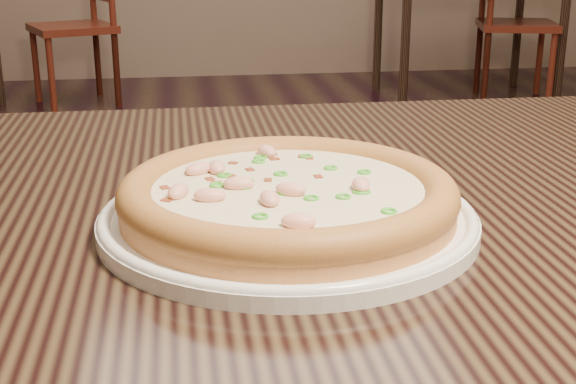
{
  "coord_description": "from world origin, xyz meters",
  "views": [
    {
      "loc": [
        -0.44,
        -0.94,
        0.98
      ],
      "look_at": [
        -0.36,
        -0.36,
        0.78
      ],
      "focal_mm": 50.0,
      "sensor_mm": 36.0,
      "label": 1
    }
  ],
  "objects": [
    {
      "name": "hero_table",
      "position": [
        -0.24,
        -0.31,
        0.65
      ],
      "size": [
        1.2,
        0.8,
        0.75
      ],
      "color": "black",
      "rests_on": "ground"
    },
    {
      "name": "plate",
      "position": [
        -0.36,
        -0.36,
        0.76
      ],
      "size": [
        0.29,
        0.29,
        0.02
      ],
      "color": "white",
      "rests_on": "hero_table"
    },
    {
      "name": "pizza",
      "position": [
        -0.36,
        -0.36,
        0.78
      ],
      "size": [
        0.26,
        0.26,
        0.03
      ],
      "color": "tan",
      "rests_on": "plate"
    },
    {
      "name": "chair_b",
      "position": [
        -0.94,
        3.72,
        0.44
      ],
      "size": [
        0.54,
        0.54,
        0.95
      ],
      "color": "#4D2116",
      "rests_on": "ground"
    },
    {
      "name": "chair_c",
      "position": [
        1.46,
        3.5,
        0.44
      ],
      "size": [
        0.51,
        0.51,
        0.95
      ],
      "color": "#4D2116",
      "rests_on": "ground"
    }
  ]
}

